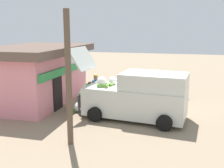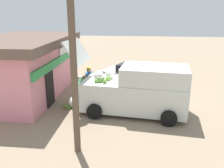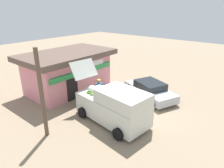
% 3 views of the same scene
% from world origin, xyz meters
% --- Properties ---
extents(ground_plane, '(60.00, 60.00, 0.00)m').
position_xyz_m(ground_plane, '(0.00, 0.00, 0.00)').
color(ground_plane, gray).
extents(storefront_bar, '(6.86, 4.24, 2.98)m').
position_xyz_m(storefront_bar, '(0.17, 5.45, 1.56)').
color(storefront_bar, pink).
rests_on(storefront_bar, ground_plane).
extents(delivery_van, '(2.63, 5.18, 3.06)m').
position_xyz_m(delivery_van, '(-1.32, -0.26, 1.02)').
color(delivery_van, silver).
rests_on(delivery_van, ground_plane).
extents(parked_sedan, '(3.30, 4.47, 1.19)m').
position_xyz_m(parked_sedan, '(2.89, -0.16, 0.57)').
color(parked_sedan, '#B2B7BC').
rests_on(parked_sedan, ground_plane).
extents(vendor_standing, '(0.54, 0.44, 1.64)m').
position_xyz_m(vendor_standing, '(0.01, 2.11, 0.94)').
color(vendor_standing, '#4C4C51').
rests_on(vendor_standing, ground_plane).
extents(customer_bending, '(0.80, 0.69, 1.44)m').
position_xyz_m(customer_bending, '(-1.09, 2.30, 0.89)').
color(customer_bending, '#4C4C51').
rests_on(customer_bending, ground_plane).
extents(unloaded_banana_pile, '(0.96, 0.91, 0.44)m').
position_xyz_m(unloaded_banana_pile, '(-0.99, 2.67, 0.20)').
color(unloaded_banana_pile, silver).
rests_on(unloaded_banana_pile, ground_plane).
extents(paint_bucket, '(0.28, 0.28, 0.38)m').
position_xyz_m(paint_bucket, '(2.64, 3.23, 0.19)').
color(paint_bucket, silver).
rests_on(paint_bucket, ground_plane).
extents(utility_pole, '(0.20, 0.20, 4.51)m').
position_xyz_m(utility_pole, '(-4.47, 1.61, 2.26)').
color(utility_pole, brown).
rests_on(utility_pole, ground_plane).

